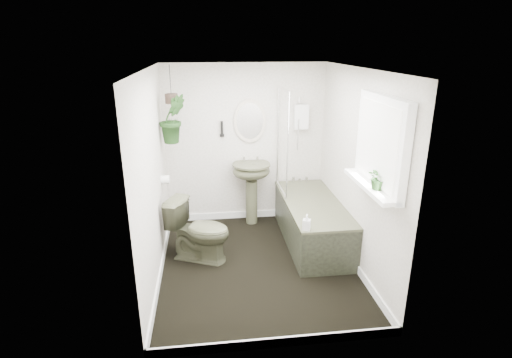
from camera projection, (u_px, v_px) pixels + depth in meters
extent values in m
cube|color=black|center=(258.00, 265.00, 4.85)|extent=(2.30, 2.80, 0.02)
cube|color=white|center=(258.00, 68.00, 4.09)|extent=(2.30, 2.80, 0.02)
cube|color=silver|center=(245.00, 144.00, 5.79)|extent=(2.30, 0.02, 2.30)
cube|color=silver|center=(281.00, 231.00, 3.15)|extent=(2.30, 0.02, 2.30)
cube|color=silver|center=(152.00, 179.00, 4.33)|extent=(0.02, 2.80, 2.30)
cube|color=silver|center=(357.00, 171.00, 4.61)|extent=(0.02, 2.80, 2.30)
cube|color=white|center=(258.00, 261.00, 4.83)|extent=(2.30, 2.80, 0.10)
cube|color=white|center=(301.00, 117.00, 5.69)|extent=(0.20, 0.10, 0.35)
ellipsoid|color=beige|center=(250.00, 121.00, 5.65)|extent=(0.46, 0.03, 0.62)
cylinder|color=black|center=(222.00, 129.00, 5.62)|extent=(0.04, 0.04, 0.22)
cylinder|color=white|center=(165.00, 180.00, 5.08)|extent=(0.11, 0.11, 0.11)
cube|color=white|center=(381.00, 144.00, 3.78)|extent=(0.08, 1.00, 0.90)
cube|color=white|center=(370.00, 185.00, 3.91)|extent=(0.18, 1.00, 0.04)
cube|color=white|center=(377.00, 144.00, 3.77)|extent=(0.01, 0.86, 0.76)
imported|color=#454731|center=(199.00, 230.00, 4.87)|extent=(0.87, 0.70, 0.77)
imported|color=black|center=(379.00, 177.00, 3.72)|extent=(0.26, 0.25, 0.23)
imported|color=black|center=(173.00, 119.00, 5.09)|extent=(0.42, 0.38, 0.63)
imported|color=black|center=(307.00, 222.00, 4.41)|extent=(0.11, 0.11, 0.18)
cylinder|color=#372921|center=(171.00, 99.00, 5.00)|extent=(0.16, 0.16, 0.12)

